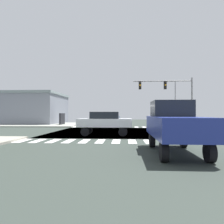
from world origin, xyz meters
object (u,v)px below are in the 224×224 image
object	(u,v)px
sedan_farside_1	(114,118)
sedan_queued_2	(105,121)
traffic_signal_mast	(168,90)
pickup_trailing_1	(174,124)
bank_building	(26,109)
street_lamp	(174,98)

from	to	relation	value
sedan_farside_1	sedan_queued_2	distance (m)	16.12
traffic_signal_mast	pickup_trailing_1	xyz separation A→B (m)	(-3.36, -18.39, -3.44)
bank_building	sedan_farside_1	bearing A→B (deg)	-9.33
traffic_signal_mast	bank_building	xyz separation A→B (m)	(-22.54, 7.74, -2.12)
traffic_signal_mast	street_lamp	size ratio (longest dim) A/B	1.03
street_lamp	sedan_queued_2	size ratio (longest dim) A/B	1.72
street_lamp	bank_building	size ratio (longest dim) A/B	0.53
street_lamp	sedan_queued_2	xyz separation A→B (m)	(-9.94, -20.26, -3.35)
street_lamp	bank_building	distance (m)	25.41
street_lamp	pickup_trailing_1	world-z (taller)	street_lamp
sedan_farside_1	sedan_queued_2	size ratio (longest dim) A/B	1.00
sedan_farside_1	sedan_queued_2	bearing A→B (deg)	90.61
pickup_trailing_1	sedan_queued_2	bearing A→B (deg)	116.99
bank_building	pickup_trailing_1	size ratio (longest dim) A/B	2.72
traffic_signal_mast	sedan_farside_1	size ratio (longest dim) A/B	1.77
bank_building	pickup_trailing_1	bearing A→B (deg)	-53.72
street_lamp	sedan_queued_2	bearing A→B (deg)	-116.12
sedan_queued_2	pickup_trailing_1	xyz separation A→B (m)	(3.83, -7.52, 0.17)
sedan_queued_2	traffic_signal_mast	bearing A→B (deg)	-33.47
bank_building	sedan_farside_1	size ratio (longest dim) A/B	3.22
traffic_signal_mast	sedan_queued_2	xyz separation A→B (m)	(-7.19, -10.87, -3.62)
traffic_signal_mast	sedan_queued_2	world-z (taller)	traffic_signal_mast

